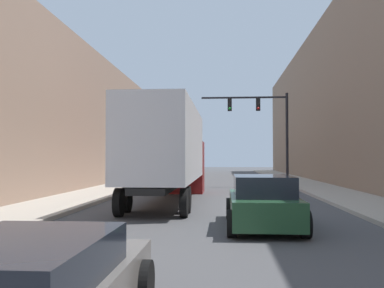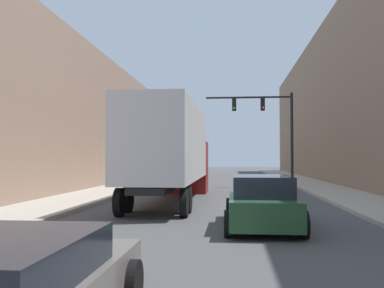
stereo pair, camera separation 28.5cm
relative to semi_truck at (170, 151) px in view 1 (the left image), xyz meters
The scene contains 6 objects.
sidewalk_right 12.54m from the semi_truck, 45.25° to the left, with size 3.10×80.00×0.15m.
sidewalk_left 10.16m from the semi_truck, 117.76° to the left, with size 3.10×80.00×0.15m.
building_left 12.87m from the semi_truck, 136.30° to the left, with size 6.00×80.00×9.36m.
semi_truck is the anchor object (origin of this frame).
suv_car 8.16m from the semi_truck, 62.94° to the right, with size 2.11×4.62×1.53m.
traffic_signal_gantry 12.43m from the semi_truck, 62.91° to the left, with size 6.19×0.35×6.69m.
Camera 1 is at (0.48, 1.39, 2.03)m, focal length 40.00 mm.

